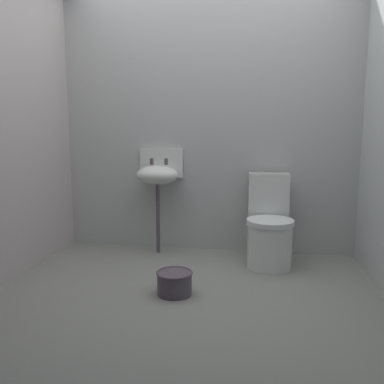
{
  "coord_description": "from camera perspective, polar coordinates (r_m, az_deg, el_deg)",
  "views": [
    {
      "loc": [
        0.52,
        -2.76,
        1.19
      ],
      "look_at": [
        0.0,
        0.27,
        0.7
      ],
      "focal_mm": 38.17,
      "sensor_mm": 36.0,
      "label": 1
    }
  ],
  "objects": [
    {
      "name": "bucket",
      "position": [
        3.0,
        -2.47,
        -12.5
      ],
      "size": [
        0.27,
        0.27,
        0.17
      ],
      "color": "#534853",
      "rests_on": "ground"
    },
    {
      "name": "toilet_near_wall",
      "position": [
        3.62,
        10.74,
        -5.01
      ],
      "size": [
        0.42,
        0.61,
        0.78
      ],
      "rotation": [
        0.0,
        0.0,
        3.2
      ],
      "color": "silver",
      "rests_on": "ground"
    },
    {
      "name": "wall_left",
      "position": [
        3.48,
        -24.97,
        8.3
      ],
      "size": [
        0.1,
        2.4,
        2.39
      ],
      "primitive_type": "cube",
      "color": "#B9AFAE",
      "rests_on": "ground"
    },
    {
      "name": "wall_back",
      "position": [
        3.95,
        2.18,
        9.12
      ],
      "size": [
        3.19,
        0.1,
        2.39
      ],
      "primitive_type": "cube",
      "color": "#B2B3B2",
      "rests_on": "ground"
    },
    {
      "name": "sink",
      "position": [
        3.85,
        -4.76,
        2.51
      ],
      "size": [
        0.42,
        0.35,
        0.99
      ],
      "color": "#534853",
      "rests_on": "ground"
    },
    {
      "name": "ground_plane",
      "position": [
        3.07,
        -0.9,
        -14.58
      ],
      "size": [
        3.19,
        2.6,
        0.08
      ],
      "primitive_type": "cube",
      "color": "gray"
    }
  ]
}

